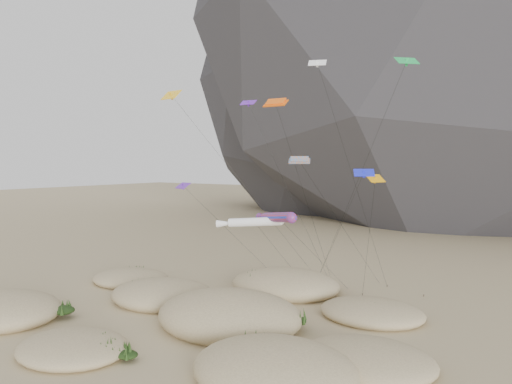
{
  "coord_description": "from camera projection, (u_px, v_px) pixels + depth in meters",
  "views": [
    {
      "loc": [
        29.88,
        -35.25,
        15.94
      ],
      "look_at": [
        -1.28,
        12.0,
        12.53
      ],
      "focal_mm": 35.0,
      "sensor_mm": 36.0,
      "label": 1
    }
  ],
  "objects": [
    {
      "name": "rainbow_tube_kite",
      "position": [
        277.0,
        217.0,
        51.22
      ],
      "size": [
        6.88,
        16.34,
        11.11
      ],
      "color": "red",
      "rests_on": "ground"
    },
    {
      "name": "delta_kites",
      "position": [
        276.0,
        126.0,
        55.36
      ],
      "size": [
        30.56,
        19.46,
        27.38
      ],
      "color": "#601EB4",
      "rests_on": "ground"
    },
    {
      "name": "white_tube_kite",
      "position": [
        251.0,
        222.0,
        52.69
      ],
      "size": [
        7.35,
        17.49,
        10.33
      ],
      "color": "white",
      "rests_on": "ground"
    },
    {
      "name": "dunes",
      "position": [
        205.0,
        312.0,
        50.52
      ],
      "size": [
        47.92,
        37.24,
        4.58
      ],
      "color": "#CCB789",
      "rests_on": "ground"
    },
    {
      "name": "orange_parafoil",
      "position": [
        276.0,
        105.0,
        57.86
      ],
      "size": [
        2.88,
        13.94,
        23.36
      ],
      "color": "#ED590C",
      "rests_on": "ground"
    },
    {
      "name": "ground",
      "position": [
        197.0,
        332.0,
        46.75
      ],
      "size": [
        500.0,
        500.0,
        0.0
      ],
      "primitive_type": "plane",
      "color": "#CCB789",
      "rests_on": "ground"
    },
    {
      "name": "multi_parafoil",
      "position": [
        301.0,
        162.0,
        53.78
      ],
      "size": [
        4.81,
        16.62,
        16.59
      ],
      "color": "orange",
      "rests_on": "ground"
    },
    {
      "name": "dune_grass",
      "position": [
        206.0,
        310.0,
        50.73
      ],
      "size": [
        43.49,
        26.49,
        1.51
      ],
      "color": "black",
      "rests_on": "ground"
    },
    {
      "name": "kite_stakes",
      "position": [
        326.0,
        283.0,
        64.84
      ],
      "size": [
        23.62,
        7.14,
        0.3
      ],
      "color": "#3F2D1E",
      "rests_on": "ground"
    }
  ]
}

